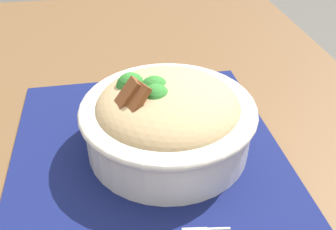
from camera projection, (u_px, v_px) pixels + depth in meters
table at (143, 224)px, 0.48m from camera, size 1.38×0.78×0.76m
placemat at (150, 163)px, 0.47m from camera, size 0.43×0.36×0.00m
bowl at (167, 116)px, 0.47m from camera, size 0.22×0.22×0.11m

